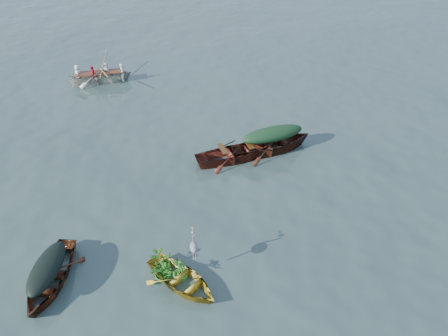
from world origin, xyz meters
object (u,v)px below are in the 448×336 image
Objects in this scene: yellow_dinghy at (183,285)px; heron at (194,251)px; dark_covered_boat at (52,283)px; open_wooden_boat at (236,160)px; rowed_boat at (102,82)px; green_tarp_boat at (271,151)px.

heron is at bearing 5.19° from yellow_dinghy.
open_wooden_boat reaches higher than dark_covered_boat.
rowed_boat is 13.84m from heron.
dark_covered_boat is 3.79× the size of heron.
heron is (-3.46, -5.72, 0.83)m from green_tarp_boat.
open_wooden_boat reaches higher than yellow_dinghy.
open_wooden_boat is (-1.48, -0.39, 0.00)m from green_tarp_boat.
green_tarp_boat is (3.83, 6.13, 0.00)m from yellow_dinghy.
heron is at bearing 9.85° from dark_covered_boat.
rowed_boat is at bearing 23.84° from open_wooden_boat.
green_tarp_boat reaches higher than yellow_dinghy.
rowed_boat is 4.72× the size of heron.
heron is (3.87, -0.15, 0.83)m from dark_covered_boat.
open_wooden_boat is (5.84, 5.19, 0.00)m from dark_covered_boat.
dark_covered_boat is at bearing 119.87° from open_wooden_boat.
rowed_boat is at bearing 28.75° from green_tarp_boat.
open_wooden_boat is (2.35, 5.74, 0.00)m from yellow_dinghy.
rowed_boat is at bearing 101.44° from dark_covered_boat.
yellow_dinghy is at bearing 3.06° from dark_covered_boat.
yellow_dinghy is at bearing -171.75° from rowed_boat.
green_tarp_boat is 6.74m from heron.
green_tarp_boat reaches higher than rowed_boat.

